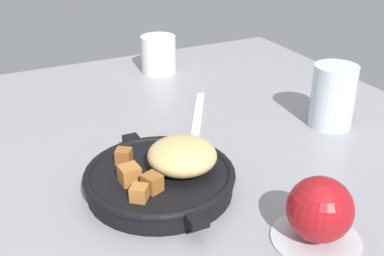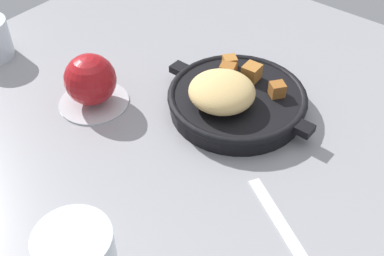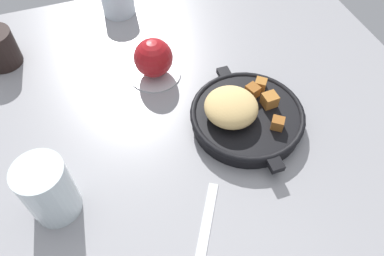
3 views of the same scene
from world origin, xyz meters
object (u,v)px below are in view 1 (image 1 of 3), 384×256
at_px(ceramic_mug_white, 158,54).
at_px(cast_iron_skillet, 163,175).
at_px(red_apple, 320,209).
at_px(water_glass_tall, 333,96).
at_px(butter_knife, 198,115).

bearing_deg(ceramic_mug_white, cast_iron_skillet, -22.04).
height_order(cast_iron_skillet, red_apple, red_apple).
relative_size(water_glass_tall, ceramic_mug_white, 1.33).
relative_size(red_apple, water_glass_tall, 0.70).
xyz_separation_m(cast_iron_skillet, ceramic_mug_white, (-0.47, 0.19, 0.02)).
bearing_deg(ceramic_mug_white, red_apple, -5.61).
distance_m(red_apple, water_glass_tall, 0.34).
xyz_separation_m(red_apple, water_glass_tall, (-0.25, 0.23, 0.01)).
height_order(red_apple, water_glass_tall, water_glass_tall).
xyz_separation_m(cast_iron_skillet, red_apple, (0.19, 0.12, 0.02)).
bearing_deg(ceramic_mug_white, butter_knife, -6.52).
bearing_deg(butter_knife, red_apple, 25.38).
relative_size(cast_iron_skillet, ceramic_mug_white, 2.99).
distance_m(water_glass_tall, ceramic_mug_white, 0.44).
distance_m(cast_iron_skillet, butter_knife, 0.26).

